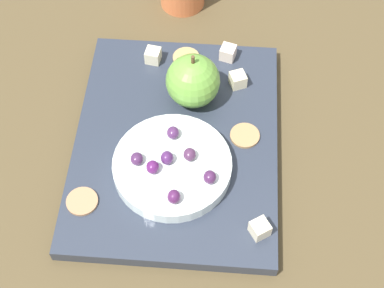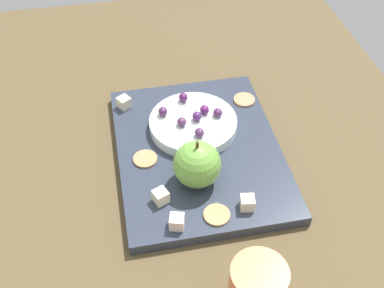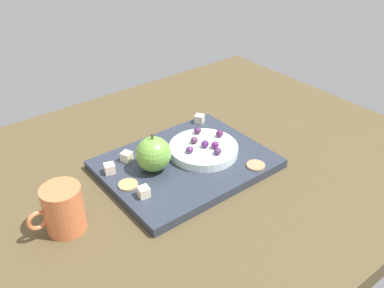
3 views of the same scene
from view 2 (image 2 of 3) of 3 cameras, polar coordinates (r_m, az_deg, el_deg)
table at (r=86.09cm, az=0.27°, el=-2.44°), size 115.72×87.59×4.52cm
platter at (r=83.71cm, az=0.79°, el=-0.95°), size 36.03×27.84×1.99cm
serving_dish at (r=85.98cm, az=0.13°, el=2.41°), size 15.70×15.70×1.95cm
apple_whole at (r=75.15cm, az=0.61°, el=-2.44°), size 7.65×7.65×7.65cm
apple_stem at (r=71.95cm, az=0.63°, el=-0.06°), size 0.50×0.50×1.20cm
cheese_cube_0 at (r=74.25cm, az=6.60°, el=-6.95°), size 2.44×2.44×2.13cm
cheese_cube_1 at (r=91.20cm, az=-8.08°, el=4.91°), size 2.94×2.94×2.13cm
cheese_cube_2 at (r=74.69cm, az=-3.75°, el=-6.24°), size 2.79×2.79×2.13cm
cheese_cube_3 at (r=71.68cm, az=-1.82°, el=-9.22°), size 2.63×2.63×2.13cm
cracker_0 at (r=92.81cm, az=6.23°, el=5.26°), size 4.09×4.09×0.40cm
cracker_1 at (r=73.56cm, az=2.96°, el=-8.41°), size 4.09×4.09×0.40cm
cracker_2 at (r=81.31cm, az=-5.59°, el=-1.77°), size 4.09×4.09×0.40cm
grape_0 at (r=88.75cm, az=-0.91°, el=5.59°), size 1.83×1.65×1.72cm
grape_1 at (r=81.83cm, az=0.88°, el=1.35°), size 1.83×1.65×1.48cm
grape_2 at (r=86.16cm, az=1.49°, el=4.10°), size 1.83×1.65×1.63cm
grape_3 at (r=83.84cm, az=-1.24°, el=2.65°), size 1.83×1.65×1.50cm
grape_4 at (r=85.77cm, az=3.09°, el=3.75°), size 1.83×1.65×1.47cm
grape_5 at (r=85.91cm, az=-3.48°, el=3.87°), size 1.83×1.65×1.62cm
grape_6 at (r=84.75cm, az=0.59°, el=3.32°), size 1.83×1.65×1.71cm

